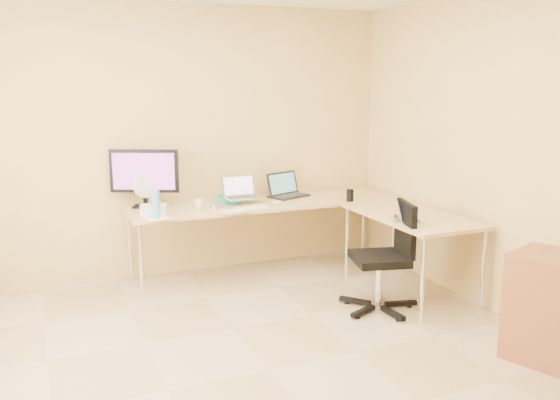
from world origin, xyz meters
name	(u,v)px	position (x,y,z in m)	size (l,w,h in m)	color
floor	(268,370)	(0.00, 0.00, 0.00)	(4.50, 4.50, 0.00)	tan
wall_back	(181,142)	(0.00, 2.25, 1.30)	(4.50, 4.50, 0.00)	#DBB671
wall_right	(526,159)	(2.10, 0.00, 1.30)	(4.50, 4.50, 0.00)	#DBB671
desk_main	(267,238)	(0.72, 1.85, 0.36)	(2.65, 0.70, 0.73)	tan
desk_return	(410,254)	(1.70, 0.85, 0.36)	(0.70, 1.30, 0.73)	tan
monitor	(145,178)	(-0.40, 2.05, 1.00)	(0.63, 0.20, 0.54)	black
book_stack	(229,199)	(0.39, 1.99, 0.75)	(0.21, 0.28, 0.05)	teal
laptop_center	(242,188)	(0.48, 1.87, 0.88)	(0.33, 0.25, 0.21)	#BAB9C4
laptop_black	(289,185)	(1.02, 1.99, 0.85)	(0.39, 0.29, 0.25)	black
keyboard	(247,209)	(0.42, 1.55, 0.74)	(0.44, 0.12, 0.02)	silver
mouse	(277,202)	(0.77, 1.71, 0.75)	(0.09, 0.06, 0.03)	white
mug	(199,204)	(0.05, 1.82, 0.77)	(0.09, 0.09, 0.08)	white
cd_stack	(216,206)	(0.20, 1.79, 0.75)	(0.13, 0.13, 0.03)	#A8A6CA
water_bottle	(156,204)	(-0.40, 1.55, 0.86)	(0.07, 0.07, 0.25)	#5A9FD2
papers	(155,217)	(-0.40, 1.60, 0.73)	(0.20, 0.28, 0.01)	white
white_box	(154,210)	(-0.39, 1.73, 0.77)	(0.22, 0.16, 0.08)	silver
desk_fan	(145,191)	(-0.40, 2.05, 0.89)	(0.24, 0.24, 0.31)	white
black_cup	(350,195)	(1.48, 1.55, 0.79)	(0.07, 0.07, 0.12)	black
laptop_return	(407,208)	(1.51, 0.66, 0.83)	(0.25, 0.31, 0.21)	silver
office_chair	(380,252)	(1.24, 0.63, 0.50)	(0.55, 0.55, 0.92)	black
cabinet	(555,311)	(1.83, -0.63, 0.36)	(0.45, 0.55, 0.77)	brown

